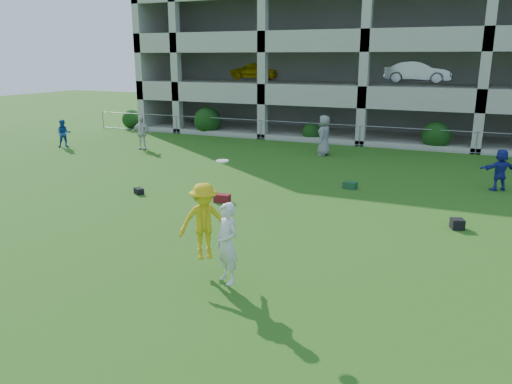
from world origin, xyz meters
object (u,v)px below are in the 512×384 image
at_px(bystander_d, 500,170).
at_px(bystander_b, 141,133).
at_px(bystander_c, 324,135).
at_px(frisbee_contest, 210,227).
at_px(parking_garage, 392,39).
at_px(bystander_a, 64,134).
at_px(crate_d, 457,224).

bearing_deg(bystander_d, bystander_b, -38.19).
height_order(bystander_b, bystander_c, bystander_c).
xyz_separation_m(bystander_d, frisbee_contest, (-6.19, -11.09, 0.44)).
bearing_deg(parking_garage, frisbee_contest, -88.53).
distance_m(bystander_a, parking_garage, 22.16).
bearing_deg(bystander_b, frisbee_contest, -64.06).
height_order(bystander_a, bystander_b, bystander_b).
relative_size(bystander_d, frisbee_contest, 0.62).
distance_m(bystander_b, parking_garage, 18.55).
relative_size(crate_d, frisbee_contest, 0.14).
bearing_deg(parking_garage, bystander_b, -126.40).
xyz_separation_m(frisbee_contest, parking_garage, (-0.70, 27.19, 4.79)).
bearing_deg(crate_d, parking_garage, 104.88).
xyz_separation_m(bystander_c, parking_garage, (1.08, 12.04, 5.00)).
relative_size(crate_d, parking_garage, 0.01).
height_order(bystander_b, parking_garage, parking_garage).
relative_size(bystander_b, bystander_c, 0.88).
bearing_deg(frisbee_contest, bystander_d, 60.84).
bearing_deg(frisbee_contest, bystander_c, 96.70).
bearing_deg(frisbee_contest, parking_garage, 91.47).
xyz_separation_m(bystander_c, frisbee_contest, (1.78, -15.14, 0.21)).
distance_m(bystander_a, crate_d, 21.37).
relative_size(bystander_d, crate_d, 4.50).
height_order(bystander_a, frisbee_contest, frisbee_contest).
xyz_separation_m(bystander_b, bystander_c, (9.50, 2.31, 0.13)).
distance_m(bystander_b, crate_d, 17.73).
height_order(bystander_b, frisbee_contest, frisbee_contest).
xyz_separation_m(bystander_b, frisbee_contest, (11.28, -12.83, 0.34)).
height_order(crate_d, parking_garage, parking_garage).
height_order(bystander_d, frisbee_contest, frisbee_contest).
relative_size(bystander_c, crate_d, 5.79).
height_order(frisbee_contest, parking_garage, parking_garage).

